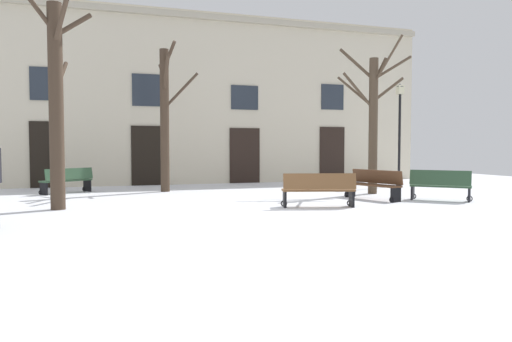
# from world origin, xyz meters

# --- Properties ---
(ground_plane) EXTENTS (33.44, 33.44, 0.00)m
(ground_plane) POSITION_xyz_m (0.00, 0.00, 0.00)
(ground_plane) COLOR white
(building_facade) EXTENTS (20.90, 0.60, 7.27)m
(building_facade) POSITION_xyz_m (0.00, 9.33, 3.68)
(building_facade) COLOR beige
(building_facade) RESTS_ON ground
(tree_left_of_center) EXTENTS (2.46, 2.10, 5.10)m
(tree_left_of_center) POSITION_xyz_m (4.58, 3.13, 2.59)
(tree_left_of_center) COLOR #4C3D2D
(tree_left_of_center) RESTS_ON ground
(tree_center) EXTENTS (1.34, 2.73, 5.16)m
(tree_center) POSITION_xyz_m (-1.94, 6.05, 2.69)
(tree_center) COLOR #423326
(tree_center) RESTS_ON ground
(tree_foreground) EXTENTS (1.73, 2.89, 5.48)m
(tree_foreground) POSITION_xyz_m (-5.20, 1.99, 2.77)
(tree_foreground) COLOR #423326
(tree_foreground) RESTS_ON ground
(streetlamp) EXTENTS (0.30, 0.30, 4.10)m
(streetlamp) POSITION_xyz_m (7.28, 5.51, 2.49)
(streetlamp) COLOR black
(streetlamp) RESTS_ON ground
(bench_back_to_back_right) EXTENTS (1.52, 1.52, 0.90)m
(bench_back_to_back_right) POSITION_xyz_m (5.28, 0.60, 0.46)
(bench_back_to_back_right) COLOR #2D4C33
(bench_back_to_back_right) RESTS_ON ground
(bench_near_lamp) EXTENTS (1.97, 0.97, 0.90)m
(bench_near_lamp) POSITION_xyz_m (1.23, 0.32, 0.47)
(bench_near_lamp) COLOR brown
(bench_near_lamp) RESTS_ON ground
(bench_far_corner) EXTENTS (1.71, 1.38, 0.86)m
(bench_far_corner) POSITION_xyz_m (-5.21, 6.48, 0.44)
(bench_far_corner) COLOR #2D4C33
(bench_far_corner) RESTS_ON ground
(bench_near_center_tree) EXTENTS (0.99, 1.96, 0.89)m
(bench_near_center_tree) POSITION_xyz_m (3.63, 1.54, 0.46)
(bench_near_center_tree) COLOR #51331E
(bench_near_center_tree) RESTS_ON ground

